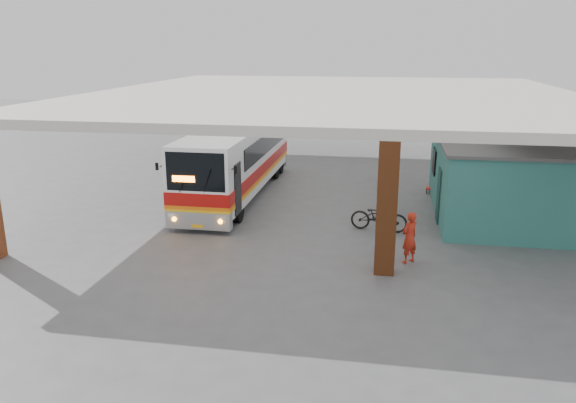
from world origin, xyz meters
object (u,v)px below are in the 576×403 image
Objects in this scene: coach_bus at (238,158)px; pedestrian at (409,238)px; red_chair at (433,186)px; motorcycle at (379,216)px.

pedestrian is at bearing -43.89° from coach_bus.
red_chair is (8.81, 1.81, -1.33)m from coach_bus.
motorcycle reaches higher than red_chair.
motorcycle is (6.47, -4.12, -1.14)m from coach_bus.
pedestrian reaches higher than motorcycle.
pedestrian is (7.47, -7.14, -0.86)m from coach_bus.
motorcycle is at bearing -115.98° from pedestrian.
motorcycle is 1.26× the size of pedestrian.
coach_bus is at bearing 65.98° from motorcycle.
motorcycle is at bearing -32.68° from coach_bus.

